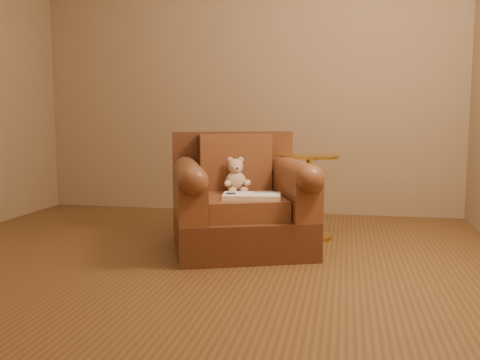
# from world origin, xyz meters

# --- Properties ---
(floor) EXTENTS (4.00, 4.00, 0.00)m
(floor) POSITION_xyz_m (0.00, 0.00, 0.00)
(floor) COLOR brown
(floor) RESTS_ON ground
(armchair) EXTENTS (1.14, 1.11, 0.80)m
(armchair) POSITION_xyz_m (0.23, 0.54, 0.31)
(armchair) COLOR #4F2C1A
(armchair) RESTS_ON floor
(teddy_bear) EXTENTS (0.19, 0.21, 0.26)m
(teddy_bear) POSITION_xyz_m (0.19, 0.60, 0.48)
(teddy_bear) COLOR #C7A88B
(teddy_bear) RESTS_ON armchair
(guidebook) EXTENTS (0.40, 0.27, 0.03)m
(guidebook) POSITION_xyz_m (0.34, 0.37, 0.40)
(guidebook) COLOR beige
(guidebook) RESTS_ON armchair
(side_table) EXTENTS (0.45, 0.45, 0.63)m
(side_table) POSITION_xyz_m (0.67, 0.96, 0.34)
(side_table) COLOR gold
(side_table) RESTS_ON floor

